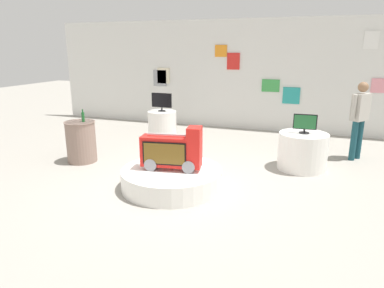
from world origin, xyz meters
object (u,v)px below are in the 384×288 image
novelty_firetruck_tv (172,152)px  tv_on_left_rear (305,123)px  tv_on_center_rear (162,101)px  bottle_on_side_table (83,117)px  display_pedestal_center_rear (162,125)px  display_pedestal_left_rear (302,151)px  side_table_round (81,141)px  main_display_pedestal (172,178)px  shopper_browsing_near_truck (360,115)px

novelty_firetruck_tv → tv_on_left_rear: size_ratio=2.37×
tv_on_center_rear → bottle_on_side_table: (-0.67, -2.23, -0.03)m
tv_on_left_rear → display_pedestal_center_rear: tv_on_left_rear is taller
display_pedestal_left_rear → bottle_on_side_table: size_ratio=3.68×
novelty_firetruck_tv → bottle_on_side_table: size_ratio=4.05×
display_pedestal_center_rear → side_table_round: 2.37m
tv_on_center_rear → tv_on_left_rear: bearing=-19.8°
main_display_pedestal → tv_on_left_rear: bearing=40.6°
novelty_firetruck_tv → tv_on_left_rear: 2.57m
main_display_pedestal → tv_on_center_rear: size_ratio=3.10×
main_display_pedestal → bottle_on_side_table: bottle_on_side_table is taller
tv_on_left_rear → side_table_round: bearing=-166.3°
display_pedestal_left_rear → bottle_on_side_table: (-4.09, -0.99, 0.57)m
tv_on_left_rear → shopper_browsing_near_truck: bearing=44.4°
tv_on_left_rear → side_table_round: 4.32m
novelty_firetruck_tv → tv_on_center_rear: size_ratio=1.88×
tv_on_left_rear → display_pedestal_center_rear: size_ratio=0.59×
tv_on_center_rear → display_pedestal_left_rear: bearing=-19.8°
novelty_firetruck_tv → display_pedestal_center_rear: (-1.50, 2.91, -0.26)m
novelty_firetruck_tv → tv_on_center_rear: 3.29m
display_pedestal_center_rear → side_table_round: (-0.74, -2.25, 0.07)m
main_display_pedestal → display_pedestal_left_rear: size_ratio=1.81×
display_pedestal_center_rear → side_table_round: side_table_round is taller
bottle_on_side_table → tv_on_left_rear: bearing=13.6°
novelty_firetruck_tv → display_pedestal_left_rear: size_ratio=1.10×
tv_on_center_rear → side_table_round: size_ratio=0.65×
side_table_round → shopper_browsing_near_truck: 5.56m
novelty_firetruck_tv → side_table_round: 2.34m
novelty_firetruck_tv → shopper_browsing_near_truck: shopper_browsing_near_truck is taller
bottle_on_side_table → main_display_pedestal: bearing=-17.6°
main_display_pedestal → bottle_on_side_table: 2.37m
shopper_browsing_near_truck → tv_on_left_rear: bearing=-135.6°
display_pedestal_left_rear → side_table_round: size_ratio=1.10×
display_pedestal_left_rear → bottle_on_side_table: bearing=-166.4°
novelty_firetruck_tv → display_pedestal_left_rear: novelty_firetruck_tv is taller
novelty_firetruck_tv → side_table_round: novelty_firetruck_tv is taller
tv_on_left_rear → shopper_browsing_near_truck: (1.00, 0.98, 0.04)m
novelty_firetruck_tv → shopper_browsing_near_truck: size_ratio=0.63×
bottle_on_side_table → display_pedestal_left_rear: bearing=13.6°
main_display_pedestal → shopper_browsing_near_truck: shopper_browsing_near_truck is taller
main_display_pedestal → display_pedestal_center_rear: display_pedestal_center_rear is taller
tv_on_center_rear → main_display_pedestal: bearing=-63.0°
main_display_pedestal → tv_on_left_rear: tv_on_left_rear is taller
tv_on_left_rear → shopper_browsing_near_truck: shopper_browsing_near_truck is taller
tv_on_left_rear → bottle_on_side_table: (-4.09, -0.99, 0.03)m
display_pedestal_left_rear → display_pedestal_center_rear: same height
side_table_round → bottle_on_side_table: bottle_on_side_table is taller
main_display_pedestal → side_table_round: 2.33m
tv_on_center_rear → shopper_browsing_near_truck: (4.42, -0.26, -0.02)m
display_pedestal_center_rear → main_display_pedestal: bearing=-63.1°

